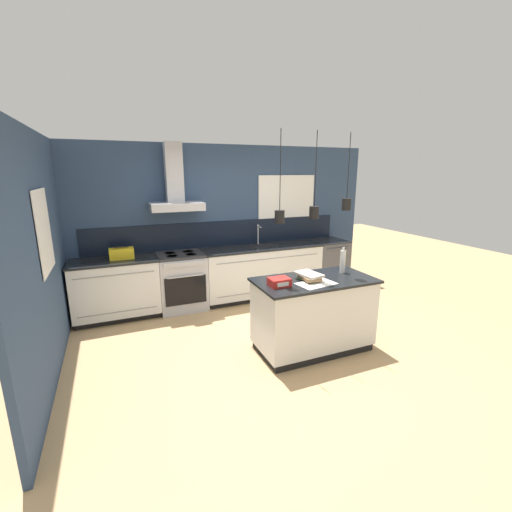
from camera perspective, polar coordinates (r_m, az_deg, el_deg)
The scene contains 13 objects.
ground_plane at distance 4.52m, azimuth 2.38°, elevation -14.68°, with size 16.00×16.00×0.00m, color tan.
wall_back at distance 5.88m, azimuth -6.20°, elevation 5.93°, with size 5.60×2.36×2.60m.
wall_left at distance 4.43m, azimuth -31.71°, elevation 0.62°, with size 0.08×3.80×2.60m.
counter_run_left at distance 5.55m, azimuth -22.25°, elevation -5.04°, with size 1.23×0.64×0.91m.
counter_run_sink at distance 6.02m, azimuth 1.00°, elevation -2.52°, with size 2.10×0.64×1.26m.
oven_range at distance 5.62m, azimuth -12.27°, elevation -4.12°, with size 0.73×0.66×0.91m.
dishwasher at distance 6.66m, azimuth 11.75°, elevation -1.25°, with size 0.63×0.65×0.91m.
kitchen_island at distance 4.32m, azimuth 9.51°, elevation -9.55°, with size 1.44×0.75×0.91m.
bottle_on_island at distance 4.47m, azimuth 14.26°, elevation -0.82°, with size 0.07×0.07×0.35m.
book_stack at distance 4.10m, azimuth 8.83°, elevation -3.35°, with size 0.27×0.35×0.09m.
red_supply_box at distance 3.86m, azimuth 3.90°, elevation -4.34°, with size 0.23×0.19×0.09m.
paper_pile at distance 4.00m, azimuth 10.00°, elevation -4.56°, with size 0.47×0.34×0.01m.
yellow_toolbox at distance 5.41m, azimuth -21.49°, elevation 0.39°, with size 0.34×0.18×0.19m.
Camera 1 is at (-1.71, -3.59, 2.16)m, focal length 24.00 mm.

